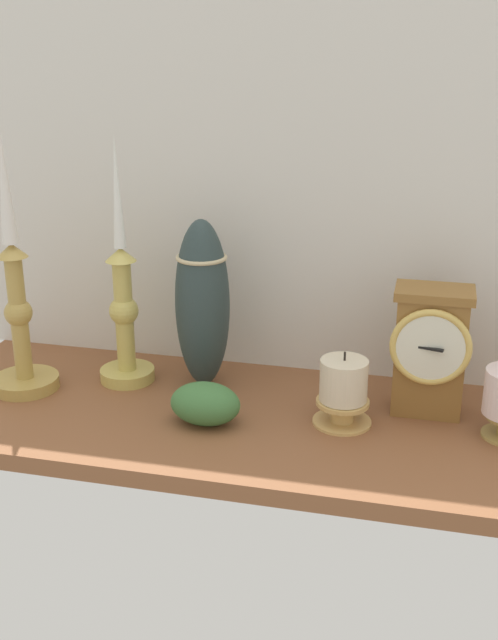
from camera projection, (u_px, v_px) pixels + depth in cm
name	position (u px, v px, depth cm)	size (l,w,h in cm)	color
ground_plane	(265.00, 424.00, 109.24)	(100.00, 36.00, 2.40)	brown
back_wall	(294.00, 160.00, 114.54)	(120.00, 2.00, 65.00)	silver
mantel_clock	(430.00, 350.00, 106.98)	(10.77, 8.11, 17.97)	brown
candlestick_tall_left	(124.00, 312.00, 116.53)	(8.27, 8.27, 36.92)	#CAB658
candlestick_tall_center	(18.00, 311.00, 113.24)	(9.83, 9.83, 39.58)	#B69548
pillar_candle_front	(343.00, 391.00, 105.31)	(8.01, 8.01, 10.43)	tan
tall_ceramic_vase	(202.00, 304.00, 114.49)	(7.99, 7.99, 25.38)	#2C3B3B
ivy_sprig	(205.00, 404.00, 105.88)	(9.63, 6.74, 5.84)	#3F713A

